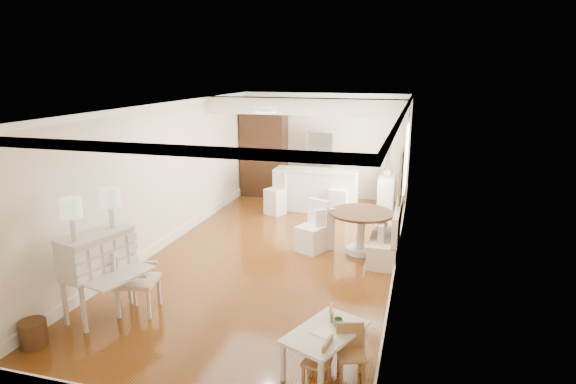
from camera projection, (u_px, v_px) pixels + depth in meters
The scene contains 20 objects.
room at pixel (282, 149), 8.92m from camera, with size 9.00×9.04×2.82m.
secretary_bureau at pixel (99, 275), 6.74m from camera, with size 0.97×0.99×1.24m, color silver.
gustavian_armchair at pixel (138, 280), 6.89m from camera, with size 0.57×0.57×0.98m, color silver.
wicker_basket at pixel (33, 333), 6.10m from camera, with size 0.34×0.34×0.34m, color #4F3218.
kids_table at pixel (325, 350), 5.58m from camera, with size 0.61×1.02×0.51m, color white.
kids_chair_a at pixel (317, 361), 5.31m from camera, with size 0.29×0.29×0.59m, color #AC764E.
kids_chair_b at pixel (320, 330), 5.89m from camera, with size 0.31×0.31×0.64m, color #B18350.
kids_chair_c at pixel (351, 354), 5.39m from camera, with size 0.31×0.31×0.65m, color tan.
banquette at pixel (385, 231), 8.94m from camera, with size 0.52×1.60×0.98m, color silver.
dining_table at pixel (361, 232), 9.12m from camera, with size 1.20×1.20×0.82m, color #442716.
slip_chair_near at pixel (312, 227), 9.19m from camera, with size 0.47×0.49×0.99m, color white.
slip_chair_far at pixel (321, 227), 9.39m from camera, with size 0.40×0.41×0.84m, color white.
breakfast_counter at pixel (316, 190), 11.85m from camera, with size 2.05×0.65×1.03m, color white.
bar_stool_left at pixel (275, 194), 11.54m from camera, with size 0.40×0.40×1.00m, color silver.
bar_stool_right at pixel (339, 194), 11.43m from camera, with size 0.42×0.42×1.04m, color white.
pantry_cabinet at pixel (264, 154), 13.15m from camera, with size 1.20×0.60×2.30m, color #381E11.
fridge at pixel (332, 167), 12.68m from camera, with size 0.75×0.65×1.80m, color silver.
sideboard at pixel (386, 192), 12.07m from camera, with size 0.39×0.87×0.83m, color white.
pencil_cup at pixel (338, 322), 5.62m from camera, with size 0.11×0.11×0.09m, color #57965D.
branch_vase at pixel (387, 172), 11.94m from camera, with size 0.20×0.20×0.21m, color white.
Camera 1 is at (2.54, -8.15, 3.43)m, focal length 30.00 mm.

